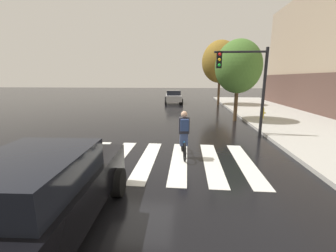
% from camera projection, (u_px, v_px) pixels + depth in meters
% --- Properties ---
extents(ground_plane, '(120.00, 120.00, 0.00)m').
position_uv_depth(ground_plane, '(138.00, 160.00, 7.61)').
color(ground_plane, black).
extents(crosswalk_stripes, '(8.36, 3.85, 0.01)m').
position_uv_depth(crosswalk_stripes, '(132.00, 159.00, 7.63)').
color(crosswalk_stripes, silver).
rests_on(crosswalk_stripes, ground).
extents(sedan_near, '(2.34, 4.69, 1.59)m').
position_uv_depth(sedan_near, '(38.00, 197.00, 3.68)').
color(sedan_near, black).
rests_on(sedan_near, ground).
extents(sedan_mid, '(2.33, 4.40, 1.47)m').
position_uv_depth(sedan_mid, '(173.00, 97.00, 25.02)').
color(sedan_mid, '#B7B7BC').
rests_on(sedan_mid, ground).
extents(cyclist, '(0.38, 1.71, 1.69)m').
position_uv_depth(cyclist, '(184.00, 134.00, 7.69)').
color(cyclist, black).
rests_on(cyclist, ground).
extents(traffic_light_near, '(2.47, 0.28, 4.20)m').
position_uv_depth(traffic_light_near, '(247.00, 77.00, 10.20)').
color(traffic_light_near, black).
rests_on(traffic_light_near, ground).
extents(fire_hydrant, '(0.33, 0.22, 0.78)m').
position_uv_depth(fire_hydrant, '(262.00, 113.00, 14.68)').
color(fire_hydrant, gold).
rests_on(fire_hydrant, sidewalk).
extents(street_tree_near, '(2.94, 2.94, 5.23)m').
position_uv_depth(street_tree_near, '(238.00, 67.00, 13.84)').
color(street_tree_near, '#4C3823').
rests_on(street_tree_near, ground).
extents(street_tree_mid, '(3.73, 3.73, 6.63)m').
position_uv_depth(street_tree_mid, '(220.00, 62.00, 22.28)').
color(street_tree_mid, '#4C3823').
rests_on(street_tree_mid, ground).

